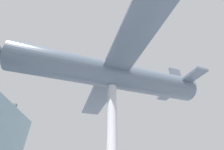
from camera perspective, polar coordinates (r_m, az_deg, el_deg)
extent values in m
cylinder|color=#B7B7BC|center=(9.48, 0.00, -23.58)|extent=(0.62, 0.62, 7.25)
cylinder|color=#4C5666|center=(11.34, 0.00, 0.00)|extent=(4.86, 14.10, 2.01)
cube|color=#4C5666|center=(11.34, 0.00, 0.00)|extent=(16.86, 5.39, 0.18)
cube|color=#4C5666|center=(14.30, 24.15, -3.97)|extent=(5.47, 2.09, 0.18)
cube|color=#4C5666|center=(14.77, 23.28, -0.78)|extent=(0.40, 1.11, 1.82)
cone|color=#4C5666|center=(11.84, -36.94, 6.53)|extent=(1.86, 1.26, 1.71)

